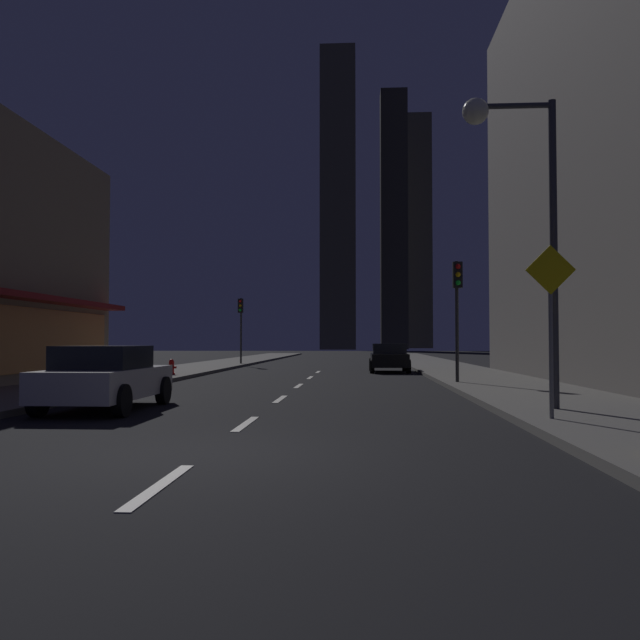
{
  "coord_description": "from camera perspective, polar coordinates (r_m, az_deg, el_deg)",
  "views": [
    {
      "loc": [
        2.13,
        -8.84,
        1.54
      ],
      "look_at": [
        0.0,
        25.66,
        2.7
      ],
      "focal_mm": 36.37,
      "sensor_mm": 36.0,
      "label": 1
    }
  ],
  "objects": [
    {
      "name": "ground_plane",
      "position": [
        40.92,
        0.55,
        -4.16
      ],
      "size": [
        78.0,
        136.0,
        0.1
      ],
      "primitive_type": "cube",
      "color": "black"
    },
    {
      "name": "sidewalk_right",
      "position": [
        41.15,
        10.35,
        -3.94
      ],
      "size": [
        4.0,
        76.0,
        0.15
      ],
      "primitive_type": "cube",
      "color": "#605E59",
      "rests_on": "ground"
    },
    {
      "name": "sidewalk_left",
      "position": [
        41.87,
        -9.08,
        -3.91
      ],
      "size": [
        4.0,
        76.0,
        0.15
      ],
      "primitive_type": "cube",
      "color": "#605E59",
      "rests_on": "ground"
    },
    {
      "name": "lane_marking_center",
      "position": [
        20.01,
        -2.61,
        -6.32
      ],
      "size": [
        0.16,
        28.2,
        0.01
      ],
      "color": "silver",
      "rests_on": "ground"
    },
    {
      "name": "skyscraper_distant_tall",
      "position": [
        132.93,
        1.6,
        10.61
      ],
      "size": [
        7.07,
        6.49,
        60.82
      ],
      "primitive_type": "cube",
      "color": "#474335",
      "rests_on": "ground"
    },
    {
      "name": "skyscraper_distant_mid",
      "position": [
        138.5,
        6.51,
        8.71
      ],
      "size": [
        5.56,
        6.02,
        54.18
      ],
      "primitive_type": "cube",
      "color": "#312E24",
      "rests_on": "ground"
    },
    {
      "name": "skyscraper_distant_short",
      "position": [
        161.69,
        8.18,
        7.65
      ],
      "size": [
        8.62,
        7.87,
        56.77
      ],
      "primitive_type": "cube",
      "color": "#444133",
      "rests_on": "ground"
    },
    {
      "name": "car_parked_near",
      "position": [
        15.43,
        -18.34,
        -4.8
      ],
      "size": [
        1.98,
        4.24,
        1.45
      ],
      "color": "silver",
      "rests_on": "ground"
    },
    {
      "name": "car_parked_far",
      "position": [
        33.11,
        6.09,
        -3.3
      ],
      "size": [
        1.98,
        4.24,
        1.45
      ],
      "color": "black",
      "rests_on": "ground"
    },
    {
      "name": "fire_hydrant_far_left",
      "position": [
        28.38,
        -12.94,
        -4.07
      ],
      "size": [
        0.42,
        0.3,
        0.65
      ],
      "color": "red",
      "rests_on": "sidewalk_left"
    },
    {
      "name": "traffic_light_near_right",
      "position": [
        22.91,
        11.99,
        2.25
      ],
      "size": [
        0.32,
        0.48,
        4.2
      ],
      "color": "#2D2D2D",
      "rests_on": "sidewalk_right"
    },
    {
      "name": "traffic_light_far_left",
      "position": [
        41.78,
        -6.99,
        0.35
      ],
      "size": [
        0.32,
        0.48,
        4.2
      ],
      "color": "#2D2D2D",
      "rests_on": "sidewalk_left"
    },
    {
      "name": "street_lamp_right",
      "position": [
        14.61,
        16.65,
        12.12
      ],
      "size": [
        1.96,
        0.56,
        6.58
      ],
      "color": "#38383D",
      "rests_on": "sidewalk_right"
    },
    {
      "name": "pedestrian_crossing_sign",
      "position": [
        12.5,
        19.64,
        0.37
      ],
      "size": [
        0.91,
        0.08,
        3.15
      ],
      "color": "slate",
      "rests_on": "sidewalk_right"
    }
  ]
}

